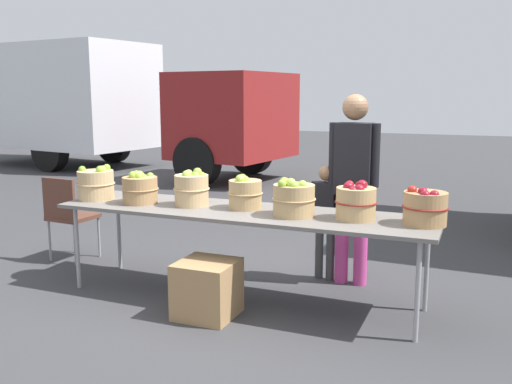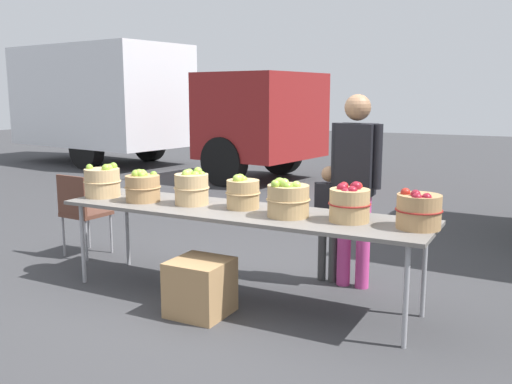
# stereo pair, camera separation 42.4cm
# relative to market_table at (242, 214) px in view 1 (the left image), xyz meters

# --- Properties ---
(ground_plane) EXTENTS (40.00, 40.00, 0.00)m
(ground_plane) POSITION_rel_market_table_xyz_m (0.00, 0.00, -0.72)
(ground_plane) COLOR #38383A
(market_table) EXTENTS (3.10, 0.76, 0.75)m
(market_table) POSITION_rel_market_table_xyz_m (0.00, 0.00, 0.00)
(market_table) COLOR slate
(market_table) RESTS_ON ground
(apple_basket_green_0) EXTENTS (0.34, 0.34, 0.31)m
(apple_basket_green_0) POSITION_rel_market_table_xyz_m (-1.39, -0.05, 0.17)
(apple_basket_green_0) COLOR tan
(apple_basket_green_0) RESTS_ON market_table
(apple_basket_green_1) EXTENTS (0.32, 0.32, 0.29)m
(apple_basket_green_1) POSITION_rel_market_table_xyz_m (-0.93, -0.06, 0.16)
(apple_basket_green_1) COLOR #A87F51
(apple_basket_green_1) RESTS_ON market_table
(apple_basket_green_2) EXTENTS (0.30, 0.30, 0.31)m
(apple_basket_green_2) POSITION_rel_market_table_xyz_m (-0.47, 0.02, 0.18)
(apple_basket_green_2) COLOR tan
(apple_basket_green_2) RESTS_ON market_table
(apple_basket_green_3) EXTENTS (0.29, 0.29, 0.29)m
(apple_basket_green_3) POSITION_rel_market_table_xyz_m (-0.01, 0.07, 0.17)
(apple_basket_green_3) COLOR tan
(apple_basket_green_3) RESTS_ON market_table
(apple_basket_green_4) EXTENTS (0.34, 0.34, 0.30)m
(apple_basket_green_4) POSITION_rel_market_table_xyz_m (0.45, -0.04, 0.17)
(apple_basket_green_4) COLOR tan
(apple_basket_green_4) RESTS_ON market_table
(apple_basket_red_0) EXTENTS (0.31, 0.31, 0.30)m
(apple_basket_red_0) POSITION_rel_market_table_xyz_m (0.92, 0.02, 0.17)
(apple_basket_red_0) COLOR tan
(apple_basket_red_0) RESTS_ON market_table
(apple_basket_red_1) EXTENTS (0.33, 0.33, 0.28)m
(apple_basket_red_1) POSITION_rel_market_table_xyz_m (1.42, 0.03, 0.16)
(apple_basket_red_1) COLOR #A87F51
(apple_basket_red_1) RESTS_ON market_table
(vendor_adult) EXTENTS (0.44, 0.23, 1.67)m
(vendor_adult) POSITION_rel_market_table_xyz_m (0.74, 0.72, 0.27)
(vendor_adult) COLOR #CC3F8C
(vendor_adult) RESTS_ON ground
(child_customer) EXTENTS (0.28, 0.16, 1.05)m
(child_customer) POSITION_rel_market_table_xyz_m (0.49, 0.75, -0.10)
(child_customer) COLOR #3F3F3F
(child_customer) RESTS_ON ground
(box_truck) EXTENTS (7.93, 3.24, 2.75)m
(box_truck) POSITION_rel_market_table_xyz_m (-6.30, 6.29, 0.77)
(box_truck) COLOR silver
(box_truck) RESTS_ON ground
(folding_chair) EXTENTS (0.43, 0.43, 0.86)m
(folding_chair) POSITION_rel_market_table_xyz_m (-2.05, 0.32, -0.21)
(folding_chair) COLOR brown
(folding_chair) RESTS_ON ground
(produce_crate) EXTENTS (0.43, 0.43, 0.43)m
(produce_crate) POSITION_rel_market_table_xyz_m (-0.10, -0.43, -0.50)
(produce_crate) COLOR #A87F51
(produce_crate) RESTS_ON ground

